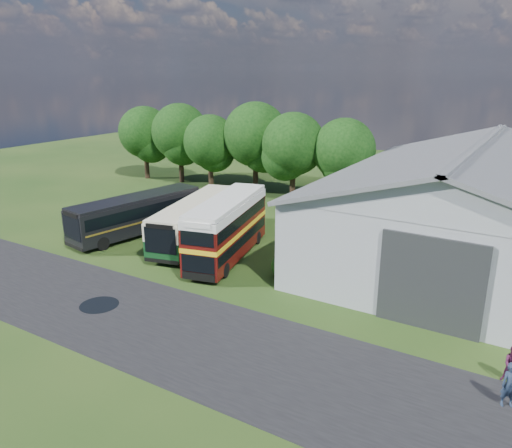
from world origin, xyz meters
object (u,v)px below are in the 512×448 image
Objects in this scene: bus_green_single at (196,220)px; bus_dark_single at (137,214)px; storage_shed at (474,200)px; visitor_a at (510,385)px; bus_maroon_double at (227,229)px.

bus_green_single is 5.20m from bus_dark_single.
bus_green_single is (-18.59, -7.29, -2.47)m from storage_shed.
bus_dark_single is at bearing 137.43° from visitor_a.
bus_green_single is 1.15× the size of bus_maroon_double.
bus_green_single is at bearing -158.57° from storage_shed.
bus_maroon_double is 0.88× the size of bus_dark_single.
storage_shed is 13.10× the size of visitor_a.
storage_shed is 2.09× the size of bus_green_single.
storage_shed reaches higher than bus_green_single.
storage_shed is at bearing 78.32° from visitor_a.
storage_shed is at bearing 29.42° from bus_dark_single.
bus_dark_single is 29.15m from visitor_a.
bus_dark_single is at bearing -160.44° from storage_shed.
storage_shed is 2.40× the size of bus_maroon_double.
visitor_a is (4.27, -16.70, -3.22)m from storage_shed.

